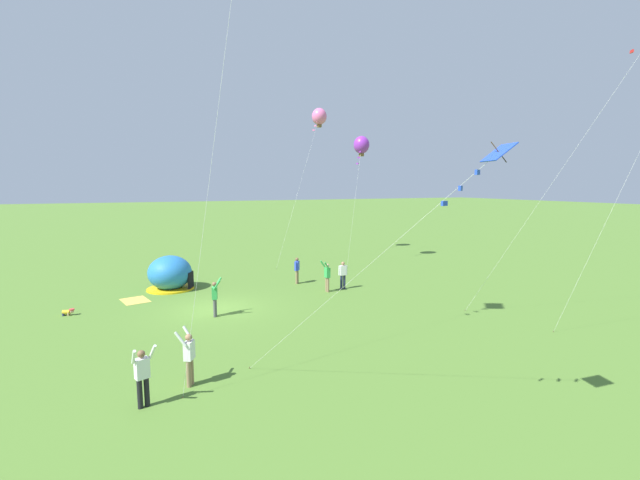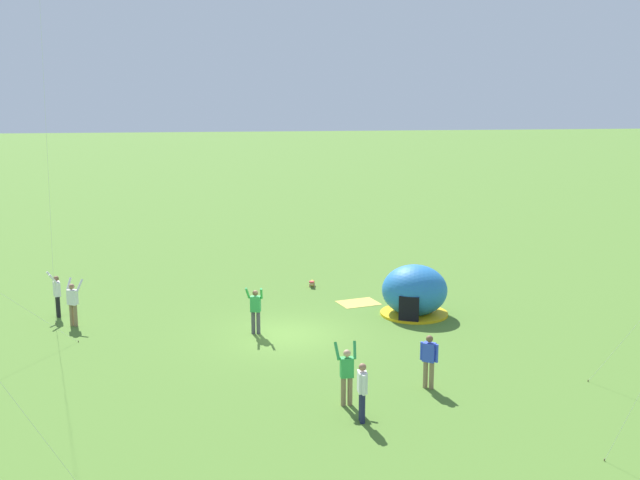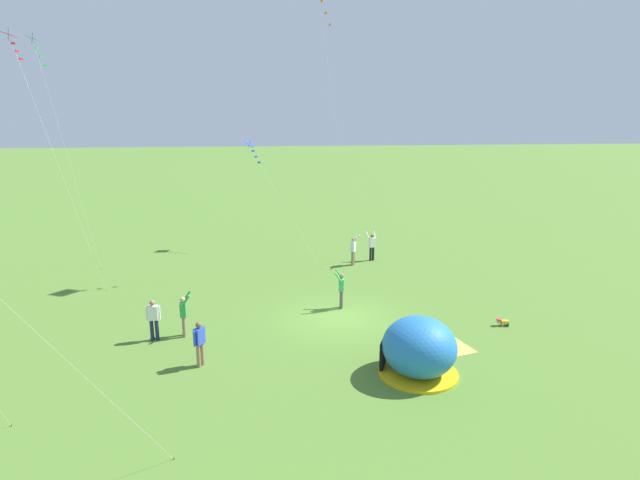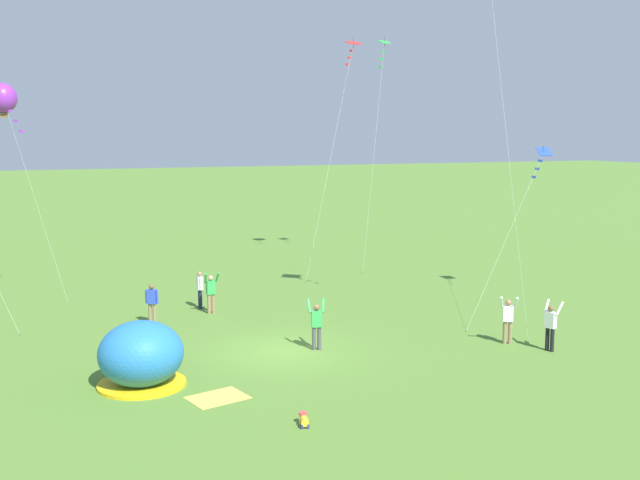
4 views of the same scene
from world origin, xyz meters
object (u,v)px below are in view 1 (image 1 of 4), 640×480
Objects in this scene: person_with_toddler at (327,276)px; person_center_field at (343,274)px; person_far_back at (297,269)px; kite_pink at (319,117)px; person_watching_sky at (189,356)px; person_flying_kite at (142,374)px; kite_purple at (361,145)px; person_arms_raised at (215,297)px; kite_blue at (478,171)px; toddler_crawling at (68,312)px; popup_tent at (170,273)px.

person_center_field is at bearing 100.76° from person_with_toddler.
kite_pink reaches higher than person_far_back.
kite_pink reaches higher than person_watching_sky.
person_watching_sky is at bearing 121.96° from person_flying_kite.
person_flying_kite is 0.18× the size of kite_purple.
person_arms_raised is at bearing 156.56° from person_flying_kite.
person_arms_raised is 7.38m from person_with_toddler.
person_with_toddler is at bearing 107.61° from person_arms_raised.
person_far_back is 19.04m from kite_blue.
person_with_toddler is (-2.23, 7.04, 0.00)m from person_arms_raised.
person_flying_kite is (12.91, -9.57, 0.03)m from person_far_back.
person_arms_raised is (3.07, 6.65, 0.82)m from toddler_crawling.
kite_pink is at bearing 122.88° from toddler_crawling.
kite_pink is at bearing 141.39° from person_arms_raised.
person_flying_kite is (10.99, 3.22, 0.82)m from toddler_crawling.
popup_tent reaches higher than toddler_crawling.
person_flying_kite is at bearing 16.32° from toddler_crawling.
toddler_crawling is 12.96m from person_far_back.
kite_pink is (-15.25, 12.18, 11.45)m from person_arms_raised.
kite_pink reaches higher than popup_tent.
toddler_crawling is 0.08× the size of kite_blue.
popup_tent is 7.89m from person_far_back.
kite_blue is (5.10, 7.32, 5.73)m from person_flying_kite.
kite_blue is at bearing 33.22° from toddler_crawling.
popup_tent is at bearing -58.02° from kite_pink.
kite_blue reaches higher than person_arms_raised.
person_watching_sky is 25.07m from kite_purple.
kite_purple is at bearing 140.29° from person_with_toddler.
kite_blue reaches higher than person_far_back.
kite_blue is (5.96, 5.92, 5.73)m from person_watching_sky.
person_far_back is 16.08m from person_flying_kite.
person_center_field is 0.91× the size of person_with_toddler.
toddler_crawling is at bearing -146.78° from kite_blue.
person_center_field is at bearing -35.21° from kite_purple.
toddler_crawling is 11.16m from person_watching_sky.
person_center_field is at bearing -17.23° from kite_pink.
person_watching_sky is 1.64m from person_flying_kite.
person_watching_sky is 1.00× the size of person_flying_kite.
popup_tent is 6.85m from person_arms_raised.
kite_purple is at bearing 18.29° from kite_pink.
kite_purple is at bearing 103.55° from popup_tent.
toddler_crawling is 13.74m from person_with_toddler.
kite_pink reaches higher than kite_purple.
person_with_toddler is 1.00× the size of person_watching_sky.
toddler_crawling is 11.48m from person_flying_kite.
kite_pink is at bearing 163.64° from kite_blue.
person_center_field is 15.60m from person_flying_kite.
kite_blue reaches higher than person_flying_kite.
person_far_back is 14.56m from person_watching_sky.
person_flying_kite is (10.38, -11.65, 0.03)m from person_center_field.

